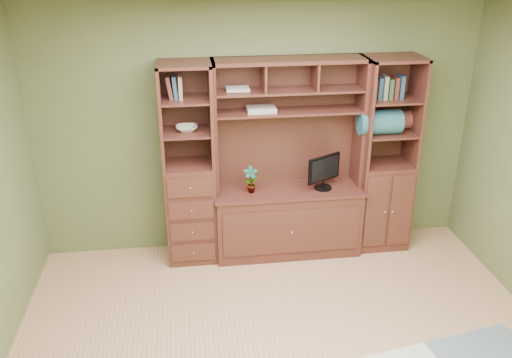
{
  "coord_description": "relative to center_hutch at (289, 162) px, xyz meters",
  "views": [
    {
      "loc": [
        -0.71,
        -3.22,
        3.07
      ],
      "look_at": [
        -0.12,
        1.2,
        1.1
      ],
      "focal_mm": 38.0,
      "sensor_mm": 36.0,
      "label": 1
    }
  ],
  "objects": [
    {
      "name": "monitor",
      "position": [
        0.36,
        -0.03,
        -0.05
      ],
      "size": [
        0.44,
        0.35,
        0.49
      ],
      "primitive_type": "cube",
      "rotation": [
        0.0,
        0.0,
        0.5
      ],
      "color": "black",
      "rests_on": "center_hutch"
    },
    {
      "name": "blanket_red",
      "position": [
        1.11,
        0.12,
        0.36
      ],
      "size": [
        0.34,
        0.19,
        0.19
      ],
      "primitive_type": "cube",
      "color": "brown",
      "rests_on": "right_tower"
    },
    {
      "name": "right_tower",
      "position": [
        1.02,
        0.04,
        0.0
      ],
      "size": [
        0.55,
        0.45,
        2.05
      ],
      "primitive_type": "cube",
      "color": "#4D221B",
      "rests_on": "ground"
    },
    {
      "name": "left_tower",
      "position": [
        -1.0,
        0.04,
        0.0
      ],
      "size": [
        0.5,
        0.45,
        2.05
      ],
      "primitive_type": "cube",
      "color": "#4D221B",
      "rests_on": "ground"
    },
    {
      "name": "orchid",
      "position": [
        -0.39,
        -0.03,
        -0.15
      ],
      "size": [
        0.15,
        0.1,
        0.28
      ],
      "primitive_type": "imported",
      "color": "#A85939",
      "rests_on": "center_hutch"
    },
    {
      "name": "blanket_teal",
      "position": [
        0.91,
        -0.01,
        0.39
      ],
      "size": [
        0.42,
        0.24,
        0.24
      ],
      "primitive_type": "cube",
      "color": "#275868",
      "rests_on": "right_tower"
    },
    {
      "name": "bowl",
      "position": [
        -1.0,
        0.04,
        0.39
      ],
      "size": [
        0.21,
        0.21,
        0.05
      ],
      "primitive_type": "imported",
      "color": "silver",
      "rests_on": "left_tower"
    },
    {
      "name": "room",
      "position": [
        -0.28,
        -1.73,
        0.28
      ],
      "size": [
        4.6,
        4.1,
        2.64
      ],
      "color": "tan",
      "rests_on": "ground"
    },
    {
      "name": "center_hutch",
      "position": [
        0.0,
        0.0,
        0.0
      ],
      "size": [
        1.54,
        0.53,
        2.05
      ],
      "primitive_type": "cube",
      "color": "#4D221B",
      "rests_on": "ground"
    },
    {
      "name": "magazines",
      "position": [
        -0.27,
        0.09,
        0.54
      ],
      "size": [
        0.28,
        0.21,
        0.04
      ],
      "primitive_type": "cube",
      "color": "#B9B19E",
      "rests_on": "center_hutch"
    }
  ]
}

